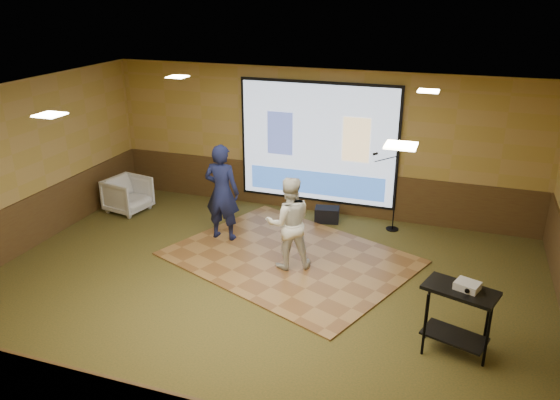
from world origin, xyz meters
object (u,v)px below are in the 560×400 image
(av_table, at_px, (458,308))
(projector, at_px, (467,286))
(projector_screen, at_px, (317,145))
(banquet_chair, at_px, (128,195))
(duffel_bag, at_px, (327,215))
(dance_floor, at_px, (290,258))
(player_left, at_px, (222,192))
(mic_stand, at_px, (391,206))
(player_right, at_px, (289,223))

(av_table, relative_size, projector, 3.27)
(projector_screen, bearing_deg, banquet_chair, -161.23)
(projector_screen, distance_m, banquet_chair, 4.14)
(av_table, distance_m, duffel_bag, 4.50)
(dance_floor, relative_size, projector, 13.65)
(projector_screen, relative_size, player_left, 1.81)
(player_left, height_order, mic_stand, player_left)
(player_left, height_order, projector, player_left)
(player_left, distance_m, projector, 4.86)
(projector_screen, distance_m, dance_floor, 2.69)
(duffel_bag, bearing_deg, av_table, -53.84)
(dance_floor, distance_m, av_table, 3.43)
(dance_floor, height_order, duffel_bag, duffel_bag)
(mic_stand, bearing_deg, banquet_chair, 170.92)
(projector, xyz_separation_m, mic_stand, (-1.43, 3.62, -0.50))
(mic_stand, xyz_separation_m, banquet_chair, (-5.41, -0.87, -0.12))
(player_left, bearing_deg, av_table, 152.44)
(projector_screen, height_order, player_right, projector_screen)
(projector, bearing_deg, duffel_bag, 146.61)
(projector, bearing_deg, av_table, -145.71)
(av_table, height_order, projector, projector)
(player_left, height_order, player_right, player_left)
(player_right, xyz_separation_m, mic_stand, (1.40, 2.15, -0.34))
(projector, height_order, banquet_chair, projector)
(av_table, bearing_deg, player_left, 153.18)
(player_left, relative_size, projector, 6.34)
(av_table, bearing_deg, projector_screen, 126.44)
(player_left, bearing_deg, banquet_chair, -14.41)
(player_left, bearing_deg, projector_screen, -125.13)
(player_right, bearing_deg, duffel_bag, -120.67)
(av_table, relative_size, mic_stand, 0.61)
(player_left, xyz_separation_m, banquet_chair, (-2.49, 0.60, -0.57))
(player_right, height_order, av_table, player_right)
(projector_screen, xyz_separation_m, duffel_bag, (0.36, -0.45, -1.32))
(player_right, relative_size, projector, 5.55)
(player_left, bearing_deg, player_right, 155.23)
(projector, bearing_deg, dance_floor, 168.08)
(player_left, xyz_separation_m, projector, (4.36, -2.15, 0.05))
(player_left, distance_m, av_table, 4.81)
(projector_screen, height_order, player_left, projector_screen)
(mic_stand, height_order, duffel_bag, mic_stand)
(player_left, bearing_deg, mic_stand, -153.99)
(dance_floor, xyz_separation_m, mic_stand, (1.48, 1.84, 0.48))
(player_left, distance_m, mic_stand, 3.31)
(projector, distance_m, banquet_chair, 7.40)
(mic_stand, bearing_deg, dance_floor, -147.03)
(av_table, distance_m, mic_stand, 3.89)
(player_right, distance_m, av_table, 3.15)
(duffel_bag, bearing_deg, dance_floor, -96.54)
(player_left, bearing_deg, projector, 153.02)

